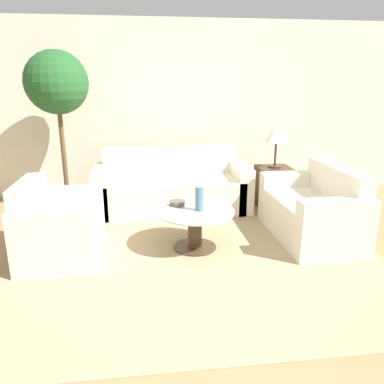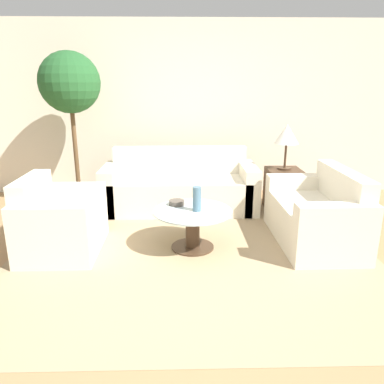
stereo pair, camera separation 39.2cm
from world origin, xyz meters
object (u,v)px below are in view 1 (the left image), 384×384
object	(u,v)px
vase	(199,199)
bowl	(177,203)
coffee_table	(195,224)
loveseat	(315,213)
sofa_main	(172,189)
table_lamp	(277,134)
potted_plant	(58,92)
armchair	(56,229)

from	to	relation	value
vase	bowl	bearing A→B (deg)	136.61
coffee_table	loveseat	bearing A→B (deg)	6.05
sofa_main	table_lamp	bearing A→B (deg)	-4.28
loveseat	coffee_table	xyz separation A→B (m)	(-1.39, -0.15, -0.01)
potted_plant	bowl	bearing A→B (deg)	-42.76
coffee_table	vase	xyz separation A→B (m)	(0.04, -0.01, 0.28)
sofa_main	bowl	xyz separation A→B (m)	(-0.03, -1.16, 0.17)
loveseat	vase	xyz separation A→B (m)	(-1.35, -0.16, 0.27)
potted_plant	vase	world-z (taller)	potted_plant
table_lamp	potted_plant	bearing A→B (deg)	174.87
loveseat	potted_plant	world-z (taller)	potted_plant
sofa_main	loveseat	bearing A→B (deg)	-37.94
table_lamp	bowl	world-z (taller)	table_lamp
sofa_main	table_lamp	xyz separation A→B (m)	(1.42, -0.11, 0.75)
armchair	coffee_table	size ratio (longest dim) A/B	1.15
coffee_table	potted_plant	xyz separation A→B (m)	(-1.58, 1.49, 1.31)
sofa_main	armchair	size ratio (longest dim) A/B	2.19
armchair	loveseat	size ratio (longest dim) A/B	0.71
table_lamp	vase	size ratio (longest dim) A/B	2.37
sofa_main	coffee_table	bearing A→B (deg)	-84.06
sofa_main	loveseat	xyz separation A→B (m)	(1.53, -1.19, 0.00)
sofa_main	vase	size ratio (longest dim) A/B	8.13
armchair	coffee_table	distance (m)	1.41
armchair	loveseat	distance (m)	2.80
sofa_main	potted_plant	world-z (taller)	potted_plant
loveseat	vase	distance (m)	1.39
table_lamp	bowl	bearing A→B (deg)	-143.90
sofa_main	potted_plant	xyz separation A→B (m)	(-1.44, 0.15, 1.30)
armchair	table_lamp	xyz separation A→B (m)	(2.68, 1.25, 0.74)
coffee_table	table_lamp	xyz separation A→B (m)	(1.28, 1.24, 0.76)
loveseat	potted_plant	size ratio (longest dim) A/B	0.64
bowl	table_lamp	bearing A→B (deg)	36.10
coffee_table	armchair	bearing A→B (deg)	-179.43
loveseat	vase	world-z (taller)	loveseat
loveseat	potted_plant	distance (m)	3.51
coffee_table	bowl	bearing A→B (deg)	132.21
armchair	vase	bearing A→B (deg)	-90.49
sofa_main	coffee_table	xyz separation A→B (m)	(0.14, -1.34, -0.01)
bowl	potted_plant	bearing A→B (deg)	137.24
sofa_main	potted_plant	size ratio (longest dim) A/B	0.99
table_lamp	vase	bearing A→B (deg)	-134.58
armchair	coffee_table	bearing A→B (deg)	-89.88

